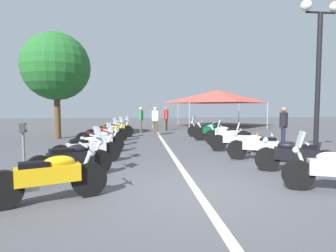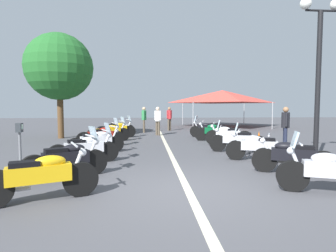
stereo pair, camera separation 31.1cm
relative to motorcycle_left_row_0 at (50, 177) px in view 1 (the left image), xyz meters
The scene contains 25 objects.
ground_plane 2.76m from the motorcycle_left_row_0, 80.72° to the right, with size 80.00×80.00×0.00m, color #4C4C51.
lane_centre_stripe 7.21m from the motorcycle_left_row_0, 21.90° to the right, with size 27.15×0.16×0.01m, color beige.
motorcycle_left_row_0 is the anchor object (origin of this frame).
motorcycle_left_row_1 1.59m from the motorcycle_left_row_0, ahead, with size 1.15×1.77×1.20m.
motorcycle_left_row_2 3.27m from the motorcycle_left_row_0, ahead, with size 1.04×1.94×1.20m.
motorcycle_left_row_3 5.09m from the motorcycle_left_row_0, ahead, with size 1.03×1.93×0.98m.
motorcycle_left_row_4 6.72m from the motorcycle_left_row_0, ahead, with size 1.04×1.92×1.22m.
motorcycle_left_row_5 8.48m from the motorcycle_left_row_0, ahead, with size 1.11×2.03×1.22m.
motorcycle_left_row_6 10.16m from the motorcycle_left_row_0, ahead, with size 0.95×2.14×1.23m.
motorcycle_left_row_7 11.84m from the motorcycle_left_row_0, ahead, with size 1.02×1.90×0.98m.
motorcycle_right_row_1 5.70m from the motorcycle_left_row_0, 73.85° to the right, with size 1.04×1.84×0.99m.
motorcycle_right_row_2 6.21m from the motorcycle_left_row_0, 58.39° to the right, with size 0.99×1.93×1.20m.
motorcycle_right_row_3 7.18m from the motorcycle_left_row_0, 46.35° to the right, with size 0.91×2.05×1.21m.
motorcycle_right_row_4 8.58m from the motorcycle_left_row_0, 38.79° to the right, with size 1.10×1.88×1.02m.
motorcycle_right_row_5 9.89m from the motorcycle_left_row_0, 32.09° to the right, with size 0.89×2.12×1.02m.
motorcycle_right_row_6 11.32m from the motorcycle_left_row_0, 27.58° to the right, with size 1.05×2.03×1.21m.
street_lamp_twin_globe 7.86m from the motorcycle_left_row_0, 68.19° to the right, with size 0.32×1.22×4.77m.
parking_meter 2.28m from the motorcycle_left_row_0, 32.52° to the left, with size 0.19×0.14×1.29m.
traffic_cone_1 9.76m from the motorcycle_left_row_0, 44.74° to the right, with size 0.36×0.36×0.61m.
bystander_0 11.66m from the motorcycle_left_row_0, 12.17° to the right, with size 0.41×0.39×1.72m.
bystander_1 13.39m from the motorcycle_left_row_0, ahead, with size 0.53×0.32×1.72m.
bystander_2 9.52m from the motorcycle_left_row_0, 52.18° to the right, with size 0.51×0.32×1.70m.
bystander_3 15.13m from the motorcycle_left_row_0, 13.06° to the right, with size 0.40×0.40×1.71m.
roadside_tree_0 11.13m from the motorcycle_left_row_0, 15.72° to the left, with size 3.57×3.57×5.64m.
event_tent 20.40m from the motorcycle_left_row_0, 24.39° to the right, with size 6.89×6.89×3.20m.
Camera 1 is at (-5.24, 1.10, 1.66)m, focal length 28.78 mm.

